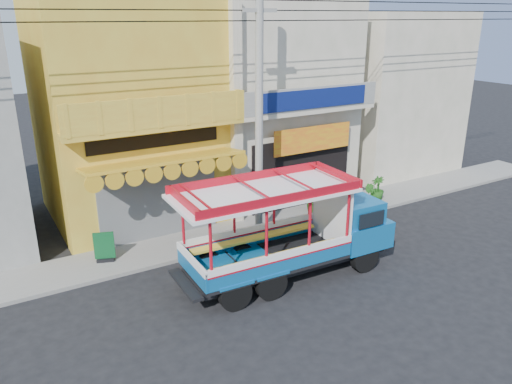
# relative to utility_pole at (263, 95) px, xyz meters

# --- Properties ---
(ground) EXTENTS (90.00, 90.00, 0.00)m
(ground) POSITION_rel_utility_pole_xyz_m (0.85, -3.30, -5.03)
(ground) COLOR black
(ground) RESTS_ON ground
(sidewalk) EXTENTS (30.00, 2.00, 0.12)m
(sidewalk) POSITION_rel_utility_pole_xyz_m (0.85, 0.70, -4.97)
(sidewalk) COLOR slate
(sidewalk) RESTS_ON ground
(shophouse_left) EXTENTS (6.00, 7.50, 8.24)m
(shophouse_left) POSITION_rel_utility_pole_xyz_m (-3.15, 4.66, -0.92)
(shophouse_left) COLOR gold
(shophouse_left) RESTS_ON ground
(shophouse_right) EXTENTS (6.00, 6.75, 8.24)m
(shophouse_right) POSITION_rel_utility_pole_xyz_m (2.85, 4.66, -0.93)
(shophouse_right) COLOR #B5B094
(shophouse_right) RESTS_ON ground
(party_pilaster) EXTENTS (0.35, 0.30, 8.00)m
(party_pilaster) POSITION_rel_utility_pole_xyz_m (-0.15, 1.55, -1.03)
(party_pilaster) COLOR #B5B094
(party_pilaster) RESTS_ON ground
(filler_building_right) EXTENTS (6.00, 6.00, 7.60)m
(filler_building_right) POSITION_rel_utility_pole_xyz_m (9.85, 4.70, -1.23)
(filler_building_right) COLOR #B5B094
(filler_building_right) RESTS_ON ground
(utility_pole) EXTENTS (28.00, 0.26, 9.00)m
(utility_pole) POSITION_rel_utility_pole_xyz_m (0.00, 0.00, 0.00)
(utility_pole) COLOR gray
(utility_pole) RESTS_ON ground
(songthaew_truck) EXTENTS (6.71, 2.43, 3.10)m
(songthaew_truck) POSITION_rel_utility_pole_xyz_m (-0.35, -2.81, -3.54)
(songthaew_truck) COLOR black
(songthaew_truck) RESTS_ON ground
(green_sign) EXTENTS (0.62, 0.45, 0.97)m
(green_sign) POSITION_rel_utility_pole_xyz_m (-5.35, 0.77, -4.50)
(green_sign) COLOR black
(green_sign) RESTS_ON sidewalk
(potted_plant_a) EXTENTS (1.18, 1.19, 1.00)m
(potted_plant_a) POSITION_rel_utility_pole_xyz_m (2.88, 0.89, -4.41)
(potted_plant_a) COLOR #1C4E16
(potted_plant_a) RESTS_ON sidewalk
(potted_plant_b) EXTENTS (0.60, 0.62, 0.88)m
(potted_plant_b) POSITION_rel_utility_pole_xyz_m (5.29, 0.19, -4.47)
(potted_plant_b) COLOR #1C4E16
(potted_plant_b) RESTS_ON sidewalk
(potted_plant_c) EXTENTS (0.57, 0.57, 1.02)m
(potted_plant_c) POSITION_rel_utility_pole_xyz_m (5.93, 0.51, -4.40)
(potted_plant_c) COLOR #1C4E16
(potted_plant_c) RESTS_ON sidewalk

